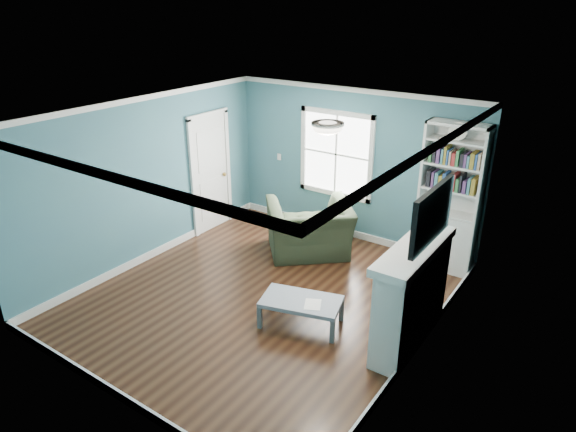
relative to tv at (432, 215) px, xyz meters
The scene contains 13 objects.
floor 2.80m from the tv, behind, with size 5.00×5.00×0.00m, color black.
room_walls 2.21m from the tv, behind, with size 5.00×5.00×5.00m.
trim 2.26m from the tv, behind, with size 4.50×5.00×2.60m.
window 3.40m from the tv, 137.57° to the left, with size 1.40×0.06×1.50m.
bookshelf 2.29m from the tv, 101.57° to the left, with size 0.90×0.35×2.31m.
fireplace 1.10m from the tv, behind, with size 0.44×1.58×1.30m.
tv is the anchor object (origin of this frame).
door 4.63m from the tv, 164.80° to the left, with size 0.12×0.98×2.17m.
ceiling_fixture 1.54m from the tv, behind, with size 0.38×0.38×0.15m.
light_switch 4.38m from the tv, 148.30° to the left, with size 0.08×0.01×0.12m, color white.
recliner 2.98m from the tv, 151.36° to the left, with size 1.32×0.86×1.15m, color black.
coffee_table 2.04m from the tv, 162.26° to the right, with size 1.12×0.81×0.37m.
paper_sheet 1.89m from the tv, 159.43° to the right, with size 0.20×0.26×0.00m, color white.
Camera 1 is at (3.84, -4.95, 3.93)m, focal length 32.00 mm.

